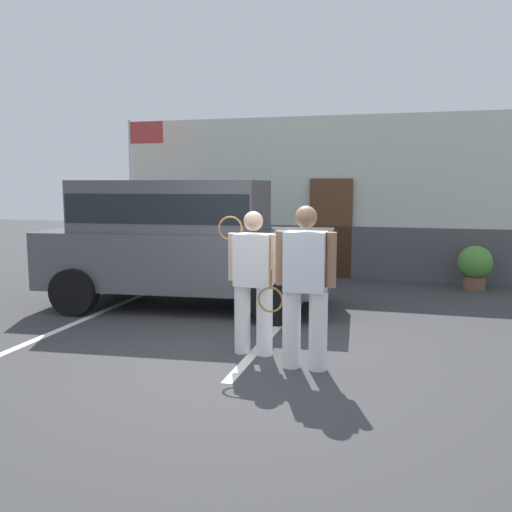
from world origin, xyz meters
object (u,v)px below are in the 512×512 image
object	(u,v)px
parked_suv	(183,236)
tennis_player_woman	(305,286)
potted_plant_by_porch	(475,265)
tennis_player_man	(253,280)
flag_pole	(138,170)

from	to	relation	value
parked_suv	tennis_player_woman	size ratio (longest dim) A/B	2.68
parked_suv	potted_plant_by_porch	distance (m)	5.54
tennis_player_man	flag_pole	size ratio (longest dim) A/B	0.51
potted_plant_by_porch	parked_suv	bearing A→B (deg)	-150.38
tennis_player_woman	potted_plant_by_porch	size ratio (longest dim) A/B	2.12
tennis_player_woman	tennis_player_man	bearing A→B (deg)	-26.33
parked_suv	flag_pole	distance (m)	3.41
parked_suv	tennis_player_woman	world-z (taller)	parked_suv
potted_plant_by_porch	flag_pole	xyz separation A→B (m)	(-6.83, -0.24, 1.83)
tennis_player_woman	potted_plant_by_porch	bearing A→B (deg)	-112.23
tennis_player_man	parked_suv	bearing A→B (deg)	-45.68
tennis_player_woman	flag_pole	world-z (taller)	flag_pole
flag_pole	tennis_player_woman	bearing A→B (deg)	-48.01
flag_pole	parked_suv	bearing A→B (deg)	-50.34
potted_plant_by_porch	flag_pole	distance (m)	7.08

